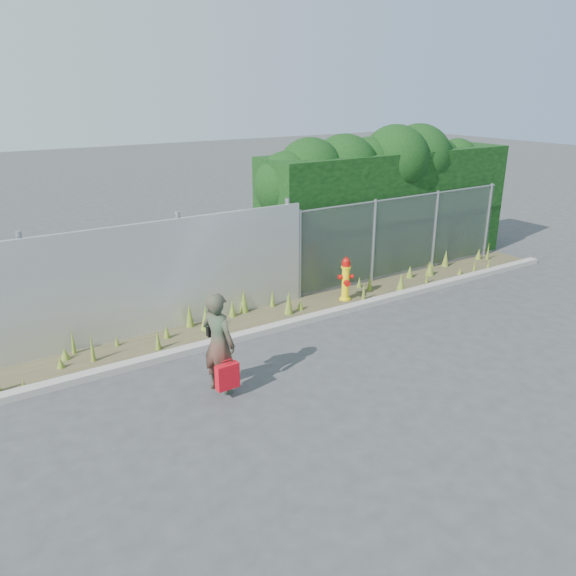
# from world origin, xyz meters

# --- Properties ---
(ground) EXTENTS (80.00, 80.00, 0.00)m
(ground) POSITION_xyz_m (0.00, 0.00, 0.00)
(ground) COLOR #39393B
(ground) RESTS_ON ground
(curb) EXTENTS (16.00, 0.22, 0.12)m
(curb) POSITION_xyz_m (0.00, 1.80, 0.06)
(curb) COLOR gray
(curb) RESTS_ON ground
(weed_strip) EXTENTS (16.00, 1.34, 0.54)m
(weed_strip) POSITION_xyz_m (-0.16, 2.47, 0.12)
(weed_strip) COLOR #474028
(weed_strip) RESTS_ON ground
(corrugated_fence) EXTENTS (8.50, 0.21, 2.30)m
(corrugated_fence) POSITION_xyz_m (-3.25, 3.01, 1.10)
(corrugated_fence) COLOR #BABEC2
(corrugated_fence) RESTS_ON ground
(chainlink_fence) EXTENTS (6.50, 0.07, 2.05)m
(chainlink_fence) POSITION_xyz_m (4.25, 3.00, 1.03)
(chainlink_fence) COLOR gray
(chainlink_fence) RESTS_ON ground
(hedge) EXTENTS (7.51, 1.92, 3.66)m
(hedge) POSITION_xyz_m (4.23, 4.01, 2.03)
(hedge) COLOR black
(hedge) RESTS_ON ground
(fire_hydrant) EXTENTS (0.34, 0.31, 1.03)m
(fire_hydrant) POSITION_xyz_m (1.85, 2.34, 0.50)
(fire_hydrant) COLOR yellow
(fire_hydrant) RESTS_ON ground
(woman) EXTENTS (0.59, 0.70, 1.64)m
(woman) POSITION_xyz_m (-2.29, 0.30, 0.82)
(woman) COLOR #0F5F3E
(woman) RESTS_ON ground
(red_tote_bag) EXTENTS (0.37, 0.13, 0.48)m
(red_tote_bag) POSITION_xyz_m (-2.31, 0.00, 0.39)
(red_tote_bag) COLOR #B60A17
(black_shoulder_bag) EXTENTS (0.22, 0.09, 0.17)m
(black_shoulder_bag) POSITION_xyz_m (-2.28, 0.48, 0.96)
(black_shoulder_bag) COLOR black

